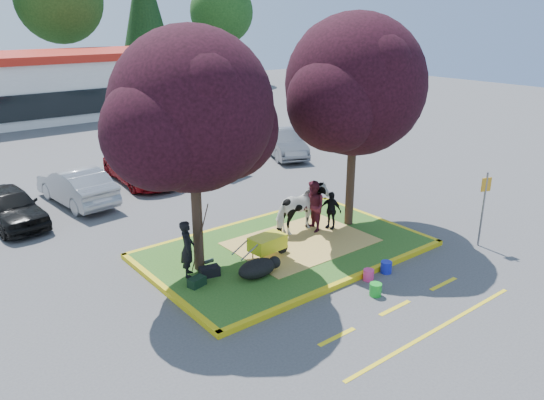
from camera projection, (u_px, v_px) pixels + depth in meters
ground at (286, 252)px, 16.14m from camera, size 90.00×90.00×0.00m
median_island at (286, 249)px, 16.11m from camera, size 8.00×5.00×0.15m
curb_near at (347, 281)px, 14.20m from camera, size 8.30×0.16×0.15m
curb_far at (238, 224)px, 18.03m from camera, size 8.30×0.16×0.15m
curb_left at (165, 290)px, 13.73m from camera, size 0.16×5.30×0.15m
curb_right at (376, 219)px, 18.49m from camera, size 0.16×5.30×0.15m
straw_bedding at (301, 242)px, 16.44m from camera, size 4.20×3.00×0.01m
tree_purple_left at (193, 118)px, 13.36m from camera, size 5.06×4.20×6.51m
tree_purple_right at (356, 92)px, 16.47m from camera, size 5.30×4.40×6.82m
fire_lane_stripe_a at (337, 337)px, 11.85m from camera, size 1.10×0.12×0.01m
fire_lane_stripe_b at (395, 308)px, 13.02m from camera, size 1.10×0.12×0.01m
fire_lane_stripe_c at (443, 284)px, 14.19m from camera, size 1.10×0.12×0.01m
fire_lane_long at (436, 329)px, 12.13m from camera, size 6.00×0.10×0.01m
retail_building at (55, 84)px, 37.33m from camera, size 20.40×8.40×4.40m
cow at (302, 209)px, 16.98m from camera, size 1.94×1.04×1.57m
calf at (257, 268)px, 14.18m from camera, size 1.29×0.98×0.50m
handler at (187, 249)px, 14.09m from camera, size 0.62×0.69×1.57m
visitor_a at (313, 206)px, 17.04m from camera, size 0.82×0.95×1.68m
visitor_b at (331, 210)px, 17.31m from camera, size 0.53×0.80×1.27m
wheelbarrow at (268, 243)px, 15.18m from camera, size 1.86×0.70×0.70m
gear_bag_dark at (209, 271)px, 14.26m from camera, size 0.59×0.40×0.27m
gear_bag_green at (197, 282)px, 13.74m from camera, size 0.50×0.38×0.24m
sign_post at (484, 201)px, 16.10m from camera, size 0.32×0.14×2.37m
bucket_green at (375, 290)px, 13.56m from camera, size 0.41×0.41×0.34m
bucket_pink at (368, 275)px, 14.35m from camera, size 0.35×0.35×0.31m
bucket_blue at (386, 267)px, 14.77m from camera, size 0.36×0.36×0.33m
car_black at (10, 206)px, 18.01m from camera, size 1.91×4.00×1.32m
car_silver at (76, 186)px, 20.08m from camera, size 1.90×4.36×1.39m
car_red at (143, 167)px, 22.69m from camera, size 2.44×4.82×1.31m
car_white at (200, 157)px, 24.52m from camera, size 2.91×4.52×1.22m
car_grey at (284, 143)px, 26.84m from camera, size 2.89×4.40×1.37m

